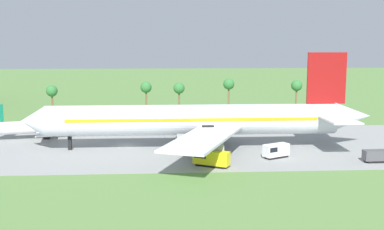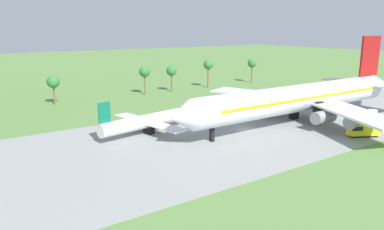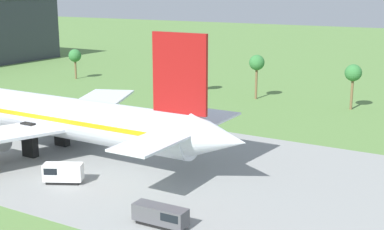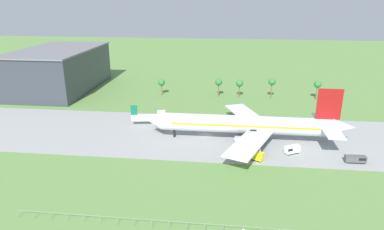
% 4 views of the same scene
% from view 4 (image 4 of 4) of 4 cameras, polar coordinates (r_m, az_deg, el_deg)
% --- Properties ---
extents(ground_plane, '(600.00, 600.00, 0.00)m').
position_cam_4_polar(ground_plane, '(127.84, 2.33, -3.38)').
color(ground_plane, '#5B8442').
extents(taxiway_strip, '(320.00, 44.00, 0.02)m').
position_cam_4_polar(taxiway_strip, '(127.84, 2.33, -3.37)').
color(taxiway_strip, gray).
rests_on(taxiway_strip, ground_plane).
extents(jet_airliner, '(72.88, 54.73, 19.88)m').
position_cam_4_polar(jet_airliner, '(122.85, 9.51, -1.61)').
color(jet_airliner, silver).
rests_on(jet_airliner, ground_plane).
extents(regional_aircraft, '(23.42, 21.23, 8.22)m').
position_cam_4_polar(regional_aircraft, '(138.05, -5.28, -0.49)').
color(regional_aircraft, white).
rests_on(regional_aircraft, ground_plane).
extents(baggage_tug, '(5.50, 4.17, 2.69)m').
position_cam_4_polar(baggage_tug, '(117.48, 16.29, -5.55)').
color(baggage_tug, black).
rests_on(baggage_tug, ground_plane).
extents(fuel_truck, '(6.37, 2.17, 2.27)m').
position_cam_4_polar(fuel_truck, '(118.64, 25.67, -6.63)').
color(fuel_truck, black).
rests_on(fuel_truck, ground_plane).
extents(catering_van, '(6.66, 4.87, 2.86)m').
position_cam_4_polar(catering_van, '(110.84, 10.05, -6.53)').
color(catering_van, black).
rests_on(catering_van, ground_plane).
extents(perimeter_fence, '(80.10, 0.10, 2.10)m').
position_cam_4_polar(perimeter_fence, '(79.30, -0.84, -17.82)').
color(perimeter_fence, gray).
rests_on(perimeter_fence, ground_plane).
extents(terminal_building, '(36.72, 61.20, 22.29)m').
position_cam_4_polar(terminal_building, '(201.04, -21.28, 7.09)').
color(terminal_building, '#333842').
rests_on(terminal_building, ground_plane).
extents(palm_tree_row, '(81.90, 3.60, 10.39)m').
position_cam_4_polar(palm_tree_row, '(174.81, 8.18, 5.29)').
color(palm_tree_row, brown).
rests_on(palm_tree_row, ground_plane).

